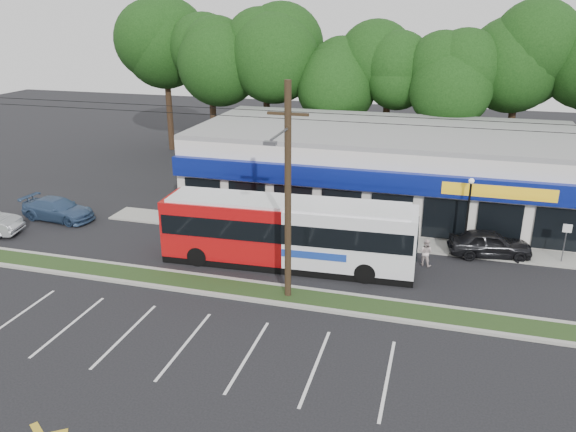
# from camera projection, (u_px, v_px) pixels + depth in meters

# --- Properties ---
(ground) EXTENTS (120.00, 120.00, 0.00)m
(ground) POSITION_uv_depth(u_px,v_px,m) (220.00, 298.00, 26.23)
(ground) COLOR black
(ground) RESTS_ON ground
(grass_strip) EXTENTS (40.00, 1.60, 0.12)m
(grass_strip) POSITION_uv_depth(u_px,v_px,m) (228.00, 288.00, 27.11)
(grass_strip) COLOR #263816
(grass_strip) RESTS_ON ground
(curb_south) EXTENTS (40.00, 0.25, 0.14)m
(curb_south) POSITION_uv_depth(u_px,v_px,m) (222.00, 296.00, 26.34)
(curb_south) COLOR #9E9E93
(curb_south) RESTS_ON ground
(curb_north) EXTENTS (40.00, 0.25, 0.14)m
(curb_north) POSITION_uv_depth(u_px,v_px,m) (235.00, 280.00, 27.88)
(curb_north) COLOR #9E9E93
(curb_north) RESTS_ON ground
(sidewalk) EXTENTS (32.00, 2.20, 0.10)m
(sidewalk) POSITION_uv_depth(u_px,v_px,m) (357.00, 238.00, 33.07)
(sidewalk) COLOR #9E9E93
(sidewalk) RESTS_ON ground
(strip_mall) EXTENTS (25.00, 12.55, 5.30)m
(strip_mall) POSITION_uv_depth(u_px,v_px,m) (383.00, 166.00, 38.29)
(strip_mall) COLOR silver
(strip_mall) RESTS_ON ground
(utility_pole) EXTENTS (50.00, 2.77, 10.00)m
(utility_pole) POSITION_uv_depth(u_px,v_px,m) (284.00, 187.00, 24.48)
(utility_pole) COLOR black
(utility_pole) RESTS_ON ground
(lamp_post) EXTENTS (0.30, 0.30, 4.25)m
(lamp_post) POSITION_uv_depth(u_px,v_px,m) (469.00, 206.00, 30.45)
(lamp_post) COLOR black
(lamp_post) RESTS_ON ground
(sign_post) EXTENTS (0.45, 0.10, 2.23)m
(sign_post) POSITION_uv_depth(u_px,v_px,m) (566.00, 236.00, 29.35)
(sign_post) COLOR #59595E
(sign_post) RESTS_ON ground
(tree_line) EXTENTS (46.76, 6.76, 11.83)m
(tree_line) POSITION_uv_depth(u_px,v_px,m) (383.00, 66.00, 45.79)
(tree_line) COLOR black
(tree_line) RESTS_ON ground
(metrobus) EXTENTS (13.27, 3.38, 3.53)m
(metrobus) POSITION_uv_depth(u_px,v_px,m) (288.00, 231.00, 29.14)
(metrobus) COLOR #B20D0F
(metrobus) RESTS_ON ground
(car_dark) EXTENTS (4.61, 2.47, 1.49)m
(car_dark) POSITION_uv_depth(u_px,v_px,m) (490.00, 243.00, 30.51)
(car_dark) COLOR black
(car_dark) RESTS_ON ground
(car_blue) EXTENTS (5.02, 2.40, 1.41)m
(car_blue) POSITION_uv_depth(u_px,v_px,m) (58.00, 209.00, 35.89)
(car_blue) COLOR #314A6E
(car_blue) RESTS_ON ground
(pedestrian_a) EXTENTS (0.73, 0.68, 1.66)m
(pedestrian_a) POSITION_uv_depth(u_px,v_px,m) (309.00, 241.00, 30.65)
(pedestrian_a) COLOR beige
(pedestrian_a) RESTS_ON ground
(pedestrian_b) EXTENTS (0.86, 0.75, 1.48)m
(pedestrian_b) POSITION_uv_depth(u_px,v_px,m) (426.00, 252.00, 29.41)
(pedestrian_b) COLOR silver
(pedestrian_b) RESTS_ON ground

